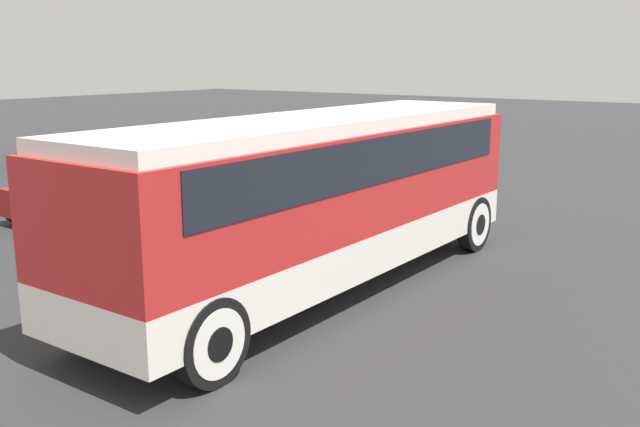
% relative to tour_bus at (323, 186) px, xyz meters
% --- Properties ---
extents(ground_plane, '(120.00, 120.00, 0.00)m').
position_rel_tour_bus_xyz_m(ground_plane, '(-0.10, -0.00, -1.88)').
color(ground_plane, '#2D2D30').
extents(tour_bus, '(10.09, 2.60, 3.10)m').
position_rel_tour_bus_xyz_m(tour_bus, '(0.00, 0.00, 0.00)').
color(tour_bus, silver).
rests_on(tour_bus, ground_plane).
extents(parked_car_mid, '(4.17, 1.93, 1.48)m').
position_rel_tour_bus_xyz_m(parked_car_mid, '(1.25, 8.34, -1.14)').
color(parked_car_mid, maroon).
rests_on(parked_car_mid, ground_plane).
extents(parked_car_far, '(4.25, 1.91, 1.49)m').
position_rel_tour_bus_xyz_m(parked_car_far, '(0.29, 5.14, -1.14)').
color(parked_car_far, navy).
rests_on(parked_car_far, ground_plane).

